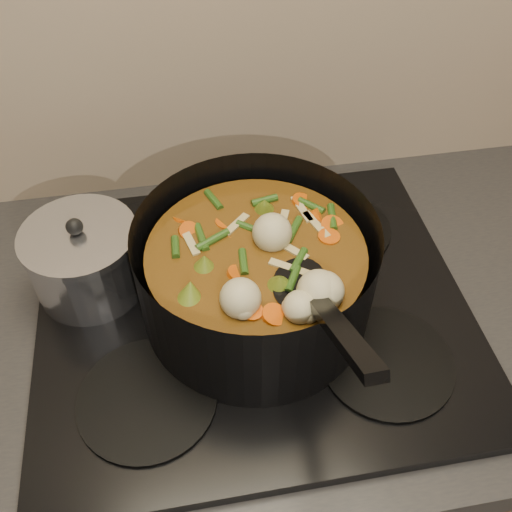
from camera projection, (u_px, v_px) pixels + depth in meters
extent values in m
cube|color=brown|center=(254.00, 450.00, 1.20)|extent=(2.60, 0.60, 0.86)
cube|color=black|center=(254.00, 322.00, 0.87)|extent=(2.64, 0.64, 0.05)
cube|color=black|center=(253.00, 308.00, 0.84)|extent=(0.62, 0.54, 0.02)
cylinder|color=black|center=(147.00, 398.00, 0.73)|extent=(0.18, 0.18, 0.01)
cylinder|color=black|center=(387.00, 361.00, 0.77)|extent=(0.18, 0.18, 0.01)
cylinder|color=black|center=(140.00, 252.00, 0.90)|extent=(0.18, 0.18, 0.01)
cylinder|color=black|center=(336.00, 228.00, 0.94)|extent=(0.18, 0.18, 0.01)
cylinder|color=black|center=(256.00, 272.00, 0.77)|extent=(0.36, 0.36, 0.16)
cylinder|color=black|center=(256.00, 306.00, 0.83)|extent=(0.31, 0.31, 0.01)
cylinder|color=brown|center=(256.00, 279.00, 0.78)|extent=(0.29, 0.29, 0.11)
cylinder|color=#DE630A|center=(288.00, 249.00, 0.75)|extent=(0.03, 0.03, 0.03)
cylinder|color=#DE630A|center=(285.00, 219.00, 0.79)|extent=(0.04, 0.04, 0.03)
cylinder|color=#DE630A|center=(233.00, 200.00, 0.81)|extent=(0.05, 0.04, 0.03)
cylinder|color=#DE630A|center=(215.00, 240.00, 0.76)|extent=(0.03, 0.04, 0.03)
cylinder|color=#DE630A|center=(189.00, 276.00, 0.72)|extent=(0.04, 0.04, 0.03)
cylinder|color=#DE630A|center=(247.00, 277.00, 0.72)|extent=(0.05, 0.05, 0.03)
cylinder|color=#DE630A|center=(290.00, 291.00, 0.70)|extent=(0.04, 0.04, 0.03)
cylinder|color=#DE630A|center=(340.00, 262.00, 0.73)|extent=(0.04, 0.03, 0.03)
cylinder|color=#DE630A|center=(289.00, 232.00, 0.77)|extent=(0.04, 0.05, 0.03)
cylinder|color=#DE630A|center=(256.00, 205.00, 0.81)|extent=(0.04, 0.04, 0.03)
cylinder|color=#DE630A|center=(232.00, 238.00, 0.76)|extent=(0.03, 0.03, 0.03)
cylinder|color=#DE630A|center=(198.00, 259.00, 0.74)|extent=(0.04, 0.04, 0.03)
cylinder|color=#DE630A|center=(205.00, 309.00, 0.68)|extent=(0.04, 0.05, 0.03)
sphere|color=beige|center=(307.00, 239.00, 0.74)|extent=(0.04, 0.04, 0.04)
sphere|color=beige|center=(245.00, 211.00, 0.78)|extent=(0.04, 0.04, 0.04)
sphere|color=beige|center=(205.00, 256.00, 0.72)|extent=(0.04, 0.04, 0.04)
sphere|color=beige|center=(274.00, 283.00, 0.69)|extent=(0.04, 0.04, 0.04)
sphere|color=beige|center=(303.00, 231.00, 0.75)|extent=(0.04, 0.04, 0.04)
cone|color=olive|center=(282.00, 301.00, 0.68)|extent=(0.04, 0.04, 0.04)
cone|color=olive|center=(319.00, 229.00, 0.76)|extent=(0.04, 0.04, 0.04)
cone|color=olive|center=(227.00, 206.00, 0.79)|extent=(0.04, 0.04, 0.04)
cone|color=olive|center=(192.00, 274.00, 0.71)|extent=(0.04, 0.04, 0.04)
cone|color=olive|center=(297.00, 295.00, 0.68)|extent=(0.04, 0.04, 0.04)
cylinder|color=#315318|center=(275.00, 227.00, 0.77)|extent=(0.01, 0.04, 0.01)
cylinder|color=#315318|center=(233.00, 196.00, 0.81)|extent=(0.04, 0.03, 0.01)
cylinder|color=#315318|center=(195.00, 230.00, 0.76)|extent=(0.04, 0.02, 0.01)
cylinder|color=#315318|center=(207.00, 267.00, 0.72)|extent=(0.03, 0.04, 0.01)
cylinder|color=#315318|center=(245.00, 277.00, 0.71)|extent=(0.03, 0.04, 0.01)
cylinder|color=#315318|center=(307.00, 306.00, 0.68)|extent=(0.04, 0.02, 0.01)
cylinder|color=#315318|center=(325.00, 257.00, 0.73)|extent=(0.04, 0.04, 0.01)
cylinder|color=#315318|center=(295.00, 225.00, 0.77)|extent=(0.01, 0.04, 0.01)
cylinder|color=#315318|center=(256.00, 224.00, 0.77)|extent=(0.04, 0.03, 0.01)
cylinder|color=#315318|center=(196.00, 212.00, 0.79)|extent=(0.04, 0.02, 0.01)
cylinder|color=#315318|center=(187.00, 256.00, 0.73)|extent=(0.03, 0.04, 0.01)
cylinder|color=#315318|center=(225.00, 284.00, 0.70)|extent=(0.03, 0.04, 0.01)
cylinder|color=#315318|center=(267.00, 277.00, 0.71)|extent=(0.04, 0.02, 0.01)
cube|color=tan|center=(202.00, 232.00, 0.76)|extent=(0.05, 0.01, 0.00)
cube|color=tan|center=(213.00, 285.00, 0.70)|extent=(0.02, 0.05, 0.00)
cube|color=tan|center=(289.00, 291.00, 0.69)|extent=(0.05, 0.03, 0.00)
cube|color=tan|center=(315.00, 240.00, 0.75)|extent=(0.04, 0.04, 0.00)
cube|color=tan|center=(260.00, 209.00, 0.79)|extent=(0.03, 0.05, 0.00)
cube|color=tan|center=(201.00, 234.00, 0.76)|extent=(0.05, 0.02, 0.00)
cube|color=tan|center=(215.00, 286.00, 0.70)|extent=(0.01, 0.05, 0.00)
ellipsoid|color=black|center=(300.00, 285.00, 0.70)|extent=(0.10, 0.11, 0.01)
cube|color=black|center=(338.00, 329.00, 0.59)|extent=(0.03, 0.19, 0.12)
cylinder|color=silver|center=(86.00, 263.00, 0.82)|extent=(0.16, 0.16, 0.10)
cylinder|color=silver|center=(77.00, 236.00, 0.78)|extent=(0.16, 0.16, 0.01)
sphere|color=black|center=(74.00, 227.00, 0.77)|extent=(0.02, 0.02, 0.02)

